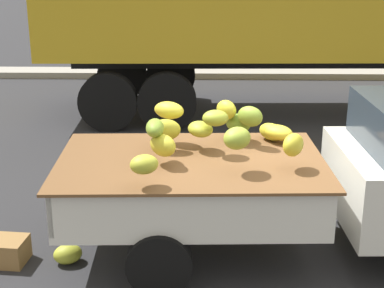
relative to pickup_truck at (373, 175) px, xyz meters
name	(u,v)px	position (x,y,z in m)	size (l,w,h in m)	color
ground	(258,241)	(-1.19, 0.18, -0.89)	(220.00, 220.00, 0.00)	#28282B
curb_strip	(228,74)	(-1.19, 9.31, -0.81)	(80.00, 0.80, 0.16)	gray
pickup_truck	(373,175)	(0.00, 0.00, 0.00)	(5.02, 2.01, 1.70)	silver
fallen_banana_bunch_near_tailgate	(68,254)	(-3.26, -0.37, -0.79)	(0.30, 0.25, 0.21)	gold
produce_crate	(2,251)	(-3.97, -0.36, -0.76)	(0.52, 0.36, 0.27)	olive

